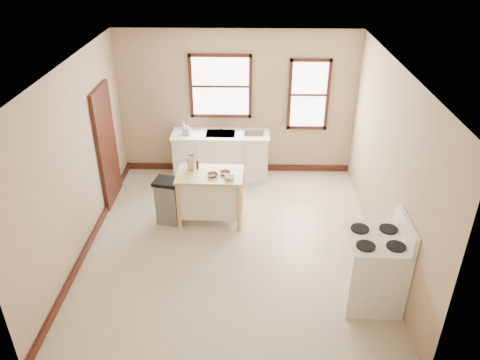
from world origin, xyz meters
The scene contains 23 objects.
floor centered at (0.00, 0.00, 0.00)m, with size 5.00×5.00×0.00m, color #BEB397.
ceiling centered at (0.00, 0.00, 2.80)m, with size 5.00×5.00×0.00m, color white.
wall_back centered at (0.00, 2.50, 1.40)m, with size 4.50×0.04×2.80m, color tan.
wall_left centered at (-2.25, 0.00, 1.40)m, with size 0.04×5.00×2.80m, color tan.
wall_right centered at (2.25, 0.00, 1.40)m, with size 0.04×5.00×2.80m, color tan.
window_main centered at (-0.30, 2.48, 1.75)m, with size 1.17×0.06×1.22m, color black, non-canonical shape.
window_side centered at (1.35, 2.48, 1.60)m, with size 0.77×0.06×1.37m, color black, non-canonical shape.
door_left centered at (-2.21, 1.30, 1.05)m, with size 0.06×0.90×2.10m, color black.
baseboard_back centered at (0.00, 2.47, 0.06)m, with size 4.50×0.04×0.12m, color black.
baseboard_left centered at (-2.22, 0.00, 0.06)m, with size 0.04×5.00×0.12m, color black.
sink_counter centered at (-0.30, 2.20, 0.46)m, with size 1.86×0.62×0.92m, color white, non-canonical shape.
faucet centered at (-0.30, 2.38, 1.03)m, with size 0.03×0.03×0.22m, color silver.
soap_bottle_a centered at (-0.98, 2.14, 1.04)m, with size 0.09×0.09×0.24m, color #B2B2B2.
soap_bottle_b centered at (-0.90, 2.10, 1.02)m, with size 0.09×0.09×0.20m, color #B2B2B2.
dish_rack centered at (0.33, 2.19, 0.97)m, with size 0.38×0.29×0.10m, color silver, non-canonical shape.
kitchen_island centered at (-0.38, 0.66, 0.44)m, with size 1.08×0.69×0.88m, color tan, non-canonical shape.
knife_block centered at (-0.70, 0.81, 0.98)m, with size 0.10×0.10×0.20m, color tan, non-canonical shape.
pepper_grinder centered at (-0.59, 0.82, 0.96)m, with size 0.04×0.04×0.15m, color #411C11.
bowl_a centered at (-0.33, 0.58, 0.90)m, with size 0.17×0.17×0.04m, color brown.
bowl_b centered at (-0.13, 0.65, 0.90)m, with size 0.17×0.17×0.04m, color brown.
bowl_c centered at (-0.05, 0.49, 0.91)m, with size 0.16×0.16×0.05m, color white.
trash_bin centered at (-1.07, 0.58, 0.40)m, with size 0.41×0.34×0.79m, color #5E5E5C, non-canonical shape.
gas_stove centered at (1.87, -1.18, 0.63)m, with size 0.79×0.81×1.26m, color white, non-canonical shape.
Camera 1 is at (0.28, -5.97, 4.45)m, focal length 35.00 mm.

